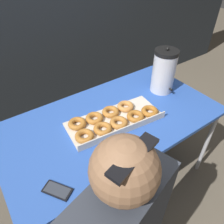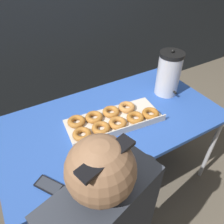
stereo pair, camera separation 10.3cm
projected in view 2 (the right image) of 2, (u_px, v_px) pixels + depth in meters
The scene contains 5 objects.
ground_plane at pixel (112, 179), 2.02m from camera, with size 12.00×12.00×0.00m, color brown.
folding_table at pixel (112, 123), 1.57m from camera, with size 1.56×0.84×0.74m.
donut_box at pixel (113, 120), 1.50m from camera, with size 0.68×0.35×0.05m.
coffee_urn at pixel (169, 74), 1.68m from camera, with size 0.18×0.21×0.37m.
cell_phone at pixel (49, 186), 1.13m from camera, with size 0.14×0.16×0.01m.
Camera 2 is at (-0.58, -1.00, 1.76)m, focal length 35.00 mm.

